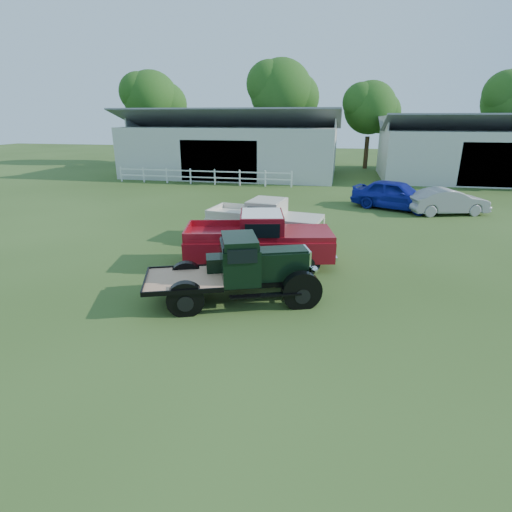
% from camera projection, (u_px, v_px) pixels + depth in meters
% --- Properties ---
extents(ground, '(120.00, 120.00, 0.00)m').
position_uv_depth(ground, '(241.00, 303.00, 11.47)').
color(ground, '#2C4316').
extents(shed_left, '(18.80, 10.20, 5.60)m').
position_uv_depth(shed_left, '(234.00, 143.00, 35.89)').
color(shed_left, '#AFB3A3').
rests_on(shed_left, ground).
extents(shed_right, '(16.80, 9.20, 5.20)m').
position_uv_depth(shed_right, '(484.00, 148.00, 32.84)').
color(shed_right, '#AFB3A3').
rests_on(shed_right, ground).
extents(fence_rail, '(14.20, 0.16, 1.20)m').
position_uv_depth(fence_rail, '(203.00, 177.00, 31.28)').
color(fence_rail, white).
rests_on(fence_rail, ground).
extents(tree_a, '(6.30, 6.30, 10.50)m').
position_uv_depth(tree_a, '(153.00, 114.00, 43.66)').
color(tree_a, '#1B4C11').
rests_on(tree_a, ground).
extents(tree_b, '(6.90, 6.90, 11.50)m').
position_uv_depth(tree_b, '(281.00, 109.00, 41.73)').
color(tree_b, '#1B4C11').
rests_on(tree_b, ground).
extents(tree_c, '(5.40, 5.40, 9.00)m').
position_uv_depth(tree_c, '(369.00, 122.00, 39.49)').
color(tree_c, '#1B4C11').
rests_on(tree_c, ground).
extents(tree_d, '(6.00, 6.00, 10.00)m').
position_uv_depth(tree_d, '(510.00, 117.00, 37.74)').
color(tree_d, '#1B4C11').
rests_on(tree_d, ground).
extents(vintage_flatbed, '(5.24, 3.49, 1.93)m').
position_uv_depth(vintage_flatbed, '(236.00, 269.00, 11.39)').
color(vintage_flatbed, black).
rests_on(vintage_flatbed, ground).
extents(red_pickup, '(5.66, 3.16, 1.95)m').
position_uv_depth(red_pickup, '(259.00, 239.00, 14.13)').
color(red_pickup, maroon).
rests_on(red_pickup, ground).
extents(white_pickup, '(5.15, 2.63, 1.81)m').
position_uv_depth(white_pickup, '(265.00, 222.00, 16.74)').
color(white_pickup, beige).
rests_on(white_pickup, ground).
extents(misc_car_blue, '(5.26, 3.81, 1.66)m').
position_uv_depth(misc_car_blue, '(396.00, 195.00, 22.83)').
color(misc_car_blue, '#141D92').
rests_on(misc_car_blue, ground).
extents(misc_car_grey, '(4.48, 2.65, 1.39)m').
position_uv_depth(misc_car_grey, '(448.00, 201.00, 21.70)').
color(misc_car_grey, gray).
rests_on(misc_car_grey, ground).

